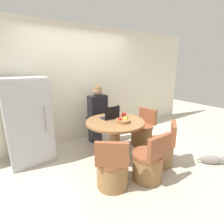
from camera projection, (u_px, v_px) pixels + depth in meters
name	position (u px, v px, depth m)	size (l,w,h in m)	color
ground_plane	(118.00, 162.00, 3.27)	(12.00, 12.00, 0.00)	beige
wall_back	(81.00, 85.00, 4.03)	(7.00, 0.06, 2.60)	silver
refrigerator	(28.00, 121.00, 3.16)	(0.74, 0.68, 1.56)	silver
dining_table	(115.00, 132.00, 3.32)	(1.10, 1.10, 0.74)	olive
chair_near_left_corner	(112.00, 170.00, 2.56)	(0.57, 0.57, 0.80)	olive
chair_near_right_corner	(161.00, 150.00, 3.15)	(0.57, 0.57, 0.80)	olive
chair_near_camera	(149.00, 164.00, 2.72)	(0.50, 0.50, 0.80)	olive
chair_right_side	(142.00, 133.00, 3.96)	(0.51, 0.50, 0.80)	olive
person_seated	(97.00, 113.00, 3.91)	(0.40, 0.37, 1.32)	#2D2D38
laptop	(111.00, 116.00, 3.39)	(0.34, 0.21, 0.25)	#232328
fruit_bowl	(123.00, 121.00, 3.17)	(0.27, 0.27, 0.10)	olive
coffee_cup	(124.00, 115.00, 3.49)	(0.09, 0.09, 0.09)	#B2332D
bottle	(118.00, 111.00, 3.57)	(0.07, 0.07, 0.23)	#23602D
cat	(213.00, 160.00, 3.18)	(0.41, 0.39, 0.17)	gray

